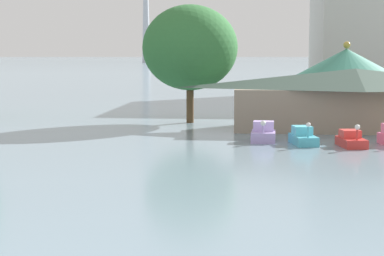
{
  "coord_description": "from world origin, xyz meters",
  "views": [
    {
      "loc": [
        6.89,
        -12.18,
        6.21
      ],
      "look_at": [
        3.58,
        22.54,
        1.92
      ],
      "focal_mm": 57.06,
      "sensor_mm": 36.0,
      "label": 1
    }
  ],
  "objects": [
    {
      "name": "green_roof_pavilion",
      "position": [
        16.21,
        48.71,
        3.75
      ],
      "size": [
        11.66,
        11.66,
        7.35
      ],
      "color": "brown",
      "rests_on": "ground"
    },
    {
      "name": "pedal_boat_red",
      "position": [
        13.66,
        28.95,
        0.45
      ],
      "size": [
        1.87,
        2.82,
        1.62
      ],
      "rotation": [
        0.0,
        0.0,
        -1.4
      ],
      "color": "red",
      "rests_on": "ground"
    },
    {
      "name": "shoreline_tree_mid",
      "position": [
        1.54,
        42.12,
        6.69
      ],
      "size": [
        8.47,
        8.47,
        10.49
      ],
      "color": "brown",
      "rests_on": "ground"
    },
    {
      "name": "boathouse",
      "position": [
        15.31,
        37.83,
        2.62
      ],
      "size": [
        20.81,
        6.56,
        4.99
      ],
      "color": "gray",
      "rests_on": "ground"
    },
    {
      "name": "pedal_boat_lavender",
      "position": [
        7.86,
        30.83,
        0.57
      ],
      "size": [
        1.79,
        2.42,
        1.6
      ],
      "rotation": [
        0.0,
        0.0,
        -1.62
      ],
      "color": "#B299D8",
      "rests_on": "ground"
    },
    {
      "name": "pedal_boat_cyan",
      "position": [
        10.55,
        29.76,
        0.49
      ],
      "size": [
        1.92,
        3.14,
        1.65
      ],
      "rotation": [
        0.0,
        0.0,
        -1.39
      ],
      "color": "#4CB7CC",
      "rests_on": "ground"
    }
  ]
}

